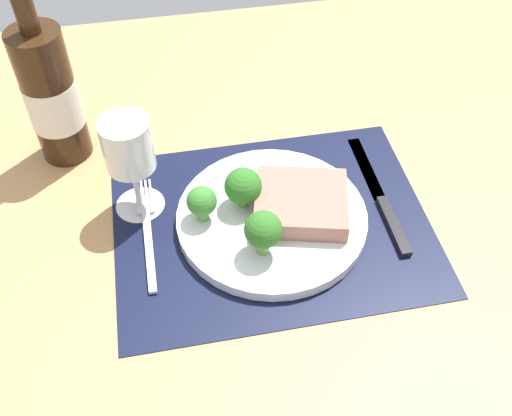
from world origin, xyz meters
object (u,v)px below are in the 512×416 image
plate (272,218)px  fork (148,230)px  knife (383,201)px  wine_glass (129,151)px  wine_bottle (51,95)px  steak (300,201)px

plate → fork: (-16.32, 1.42, -0.55)cm
knife → wine_glass: wine_glass is taller
fork → wine_bottle: (-10.56, 18.24, 9.82)cm
knife → steak: bearing=-176.1°
fork → wine_bottle: bearing=118.8°
fork → wine_glass: bearing=96.2°
plate → wine_glass: size_ratio=1.72×
wine_glass → wine_bottle: bearing=127.0°
plate → wine_bottle: wine_bottle is taller
knife → fork: bearing=-178.5°
fork → knife: 31.94cm
fork → wine_bottle: size_ratio=0.66×
wine_bottle → wine_glass: 16.42cm
steak → wine_glass: 22.78cm
plate → wine_glass: bearing=158.9°
fork → knife: size_ratio=0.83×
wine_glass → fork: bearing=-82.5°
plate → fork: plate is taller
plate → knife: size_ratio=1.09×
knife → wine_glass: 34.50cm
fork → wine_bottle: 23.25cm
plate → fork: size_ratio=1.31×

